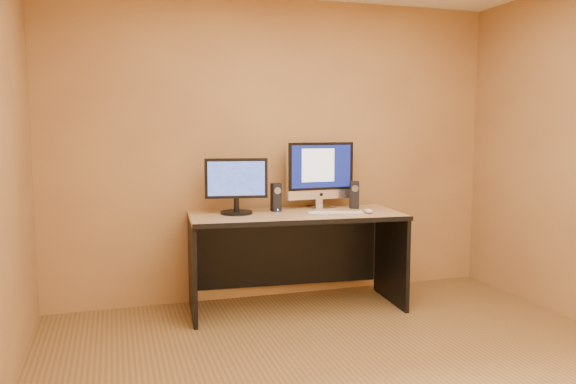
% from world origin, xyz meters
% --- Properties ---
extents(walls, '(4.00, 4.00, 2.60)m').
position_xyz_m(walls, '(0.00, 0.00, 1.30)').
color(walls, '#AC8045').
rests_on(walls, ground).
extents(desk, '(1.77, 0.88, 0.80)m').
position_xyz_m(desk, '(0.02, 1.58, 0.40)').
color(desk, tan).
rests_on(desk, ground).
extents(imac, '(0.62, 0.26, 0.59)m').
position_xyz_m(imac, '(0.32, 1.78, 1.09)').
color(imac, silver).
rests_on(imac, desk).
extents(second_monitor, '(0.55, 0.33, 0.45)m').
position_xyz_m(second_monitor, '(-0.45, 1.69, 1.02)').
color(second_monitor, black).
rests_on(second_monitor, desk).
extents(speaker_left, '(0.08, 0.08, 0.24)m').
position_xyz_m(speaker_left, '(-0.11, 1.74, 0.91)').
color(speaker_left, black).
rests_on(speaker_left, desk).
extents(speaker_right, '(0.09, 0.09, 0.24)m').
position_xyz_m(speaker_right, '(0.59, 1.70, 0.91)').
color(speaker_right, black).
rests_on(speaker_right, desk).
extents(keyboard, '(0.48, 0.23, 0.02)m').
position_xyz_m(keyboard, '(0.31, 1.44, 0.81)').
color(keyboard, '#B6B6BA').
rests_on(keyboard, desk).
extents(mouse, '(0.07, 0.11, 0.04)m').
position_xyz_m(mouse, '(0.58, 1.41, 0.81)').
color(mouse, silver).
rests_on(mouse, desk).
extents(cable_a, '(0.03, 0.24, 0.01)m').
position_xyz_m(cable_a, '(0.27, 1.88, 0.80)').
color(cable_a, black).
rests_on(cable_a, desk).
extents(cable_b, '(0.08, 0.18, 0.01)m').
position_xyz_m(cable_b, '(0.28, 1.87, 0.80)').
color(cable_b, black).
rests_on(cable_b, desk).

